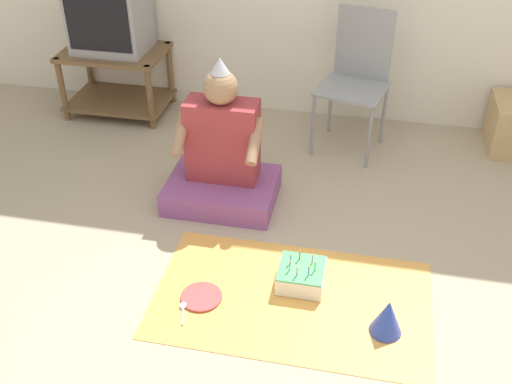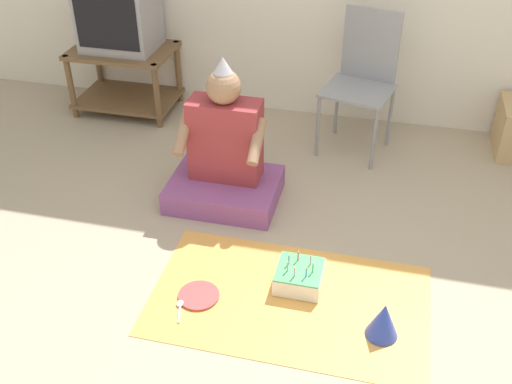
{
  "view_description": "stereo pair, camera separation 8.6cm",
  "coord_description": "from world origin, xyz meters",
  "px_view_note": "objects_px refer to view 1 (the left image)",
  "views": [
    {
      "loc": [
        0.16,
        -1.92,
        2.1
      ],
      "look_at": [
        -0.35,
        0.55,
        0.35
      ],
      "focal_mm": 42.0,
      "sensor_mm": 36.0,
      "label": 1
    },
    {
      "loc": [
        0.24,
        -1.9,
        2.1
      ],
      "look_at": [
        -0.35,
        0.55,
        0.35
      ],
      "focal_mm": 42.0,
      "sensor_mm": 36.0,
      "label": 2
    }
  ],
  "objects_px": {
    "person_seated": "(222,160)",
    "birthday_cake": "(301,275)",
    "party_hat_blue": "(387,317)",
    "paper_plate": "(201,297)",
    "folding_chair": "(357,72)",
    "tv": "(109,14)"
  },
  "relations": [
    {
      "from": "person_seated",
      "to": "birthday_cake",
      "type": "bearing_deg",
      "value": -48.97
    },
    {
      "from": "birthday_cake",
      "to": "party_hat_blue",
      "type": "bearing_deg",
      "value": -29.18
    },
    {
      "from": "paper_plate",
      "to": "folding_chair",
      "type": "bearing_deg",
      "value": 70.42
    },
    {
      "from": "person_seated",
      "to": "party_hat_blue",
      "type": "height_order",
      "value": "person_seated"
    },
    {
      "from": "party_hat_blue",
      "to": "birthday_cake",
      "type": "bearing_deg",
      "value": 150.82
    },
    {
      "from": "party_hat_blue",
      "to": "person_seated",
      "type": "bearing_deg",
      "value": 138.13
    },
    {
      "from": "folding_chair",
      "to": "person_seated",
      "type": "bearing_deg",
      "value": -130.31
    },
    {
      "from": "folding_chair",
      "to": "party_hat_blue",
      "type": "xyz_separation_m",
      "value": [
        0.29,
        -1.72,
        -0.43
      ]
    },
    {
      "from": "birthday_cake",
      "to": "party_hat_blue",
      "type": "xyz_separation_m",
      "value": [
        0.42,
        -0.24,
        0.04
      ]
    },
    {
      "from": "person_seated",
      "to": "birthday_cake",
      "type": "height_order",
      "value": "person_seated"
    },
    {
      "from": "tv",
      "to": "folding_chair",
      "type": "distance_m",
      "value": 1.77
    },
    {
      "from": "person_seated",
      "to": "birthday_cake",
      "type": "relative_size",
      "value": 3.88
    },
    {
      "from": "tv",
      "to": "person_seated",
      "type": "xyz_separation_m",
      "value": [
        1.05,
        -0.99,
        -0.47
      ]
    },
    {
      "from": "tv",
      "to": "party_hat_blue",
      "type": "bearing_deg",
      "value": -42.59
    },
    {
      "from": "tv",
      "to": "birthday_cake",
      "type": "bearing_deg",
      "value": -45.4
    },
    {
      "from": "folding_chair",
      "to": "birthday_cake",
      "type": "relative_size",
      "value": 4.02
    },
    {
      "from": "folding_chair",
      "to": "person_seated",
      "type": "height_order",
      "value": "folding_chair"
    },
    {
      "from": "folding_chair",
      "to": "birthday_cake",
      "type": "xyz_separation_m",
      "value": [
        -0.14,
        -1.48,
        -0.47
      ]
    },
    {
      "from": "tv",
      "to": "folding_chair",
      "type": "height_order",
      "value": "tv"
    },
    {
      "from": "tv",
      "to": "folding_chair",
      "type": "bearing_deg",
      "value": -5.22
    },
    {
      "from": "birthday_cake",
      "to": "party_hat_blue",
      "type": "relative_size",
      "value": 1.25
    },
    {
      "from": "birthday_cake",
      "to": "paper_plate",
      "type": "height_order",
      "value": "birthday_cake"
    }
  ]
}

